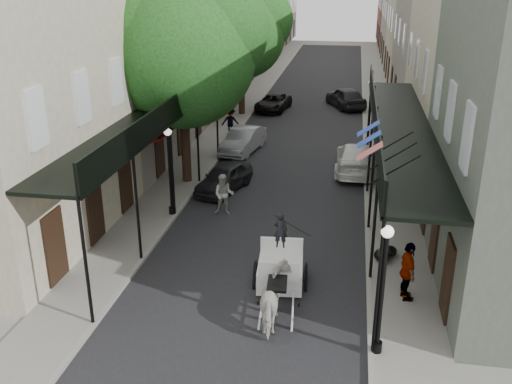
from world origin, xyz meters
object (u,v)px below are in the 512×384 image
at_px(lamppost_left, 170,170).
at_px(tree_near, 191,46).
at_px(pedestrian_sidewalk_left, 230,121).
at_px(carriage, 281,249).
at_px(car_left_near, 224,178).
at_px(lamppost_right_far, 369,111).
at_px(horse, 277,299).
at_px(lamppost_right_near, 382,289).
at_px(pedestrian_sidewalk_right, 408,271).
at_px(car_left_mid, 243,140).
at_px(tree_far, 247,30).
at_px(car_left_far, 273,103).
at_px(pedestrian_walking, 224,195).
at_px(car_right_far, 346,97).
at_px(car_right_near, 356,158).

bearing_deg(lamppost_left, tree_near, 91.34).
bearing_deg(pedestrian_sidewalk_left, carriage, 101.68).
bearing_deg(car_left_near, carriage, -48.82).
height_order(tree_near, lamppost_right_far, tree_near).
bearing_deg(horse, lamppost_right_near, 156.06).
relative_size(lamppost_right_near, pedestrian_sidewalk_right, 1.93).
bearing_deg(lamppost_right_near, car_left_mid, 111.84).
bearing_deg(carriage, tree_far, 98.62).
bearing_deg(car_left_far, tree_near, -88.20).
relative_size(carriage, car_left_far, 0.66).
xyz_separation_m(tree_near, lamppost_right_near, (8.30, -12.18, -4.44)).
relative_size(tree_near, pedestrian_walking, 5.44).
height_order(car_left_near, car_left_far, car_left_near).
xyz_separation_m(lamppost_right_far, car_left_mid, (-6.96, -2.64, -1.36)).
distance_m(tree_near, car_left_mid, 7.90).
height_order(car_left_near, car_right_far, car_right_far).
relative_size(car_left_mid, car_right_near, 0.83).
bearing_deg(horse, pedestrian_sidewalk_right, -158.94).
relative_size(lamppost_right_far, pedestrian_sidewalk_right, 1.93).
distance_m(lamppost_right_far, pedestrian_sidewalk_left, 8.37).
relative_size(lamppost_left, car_left_mid, 0.89).
height_order(tree_near, car_right_far, tree_near).
bearing_deg(car_right_far, pedestrian_walking, 54.86).
height_order(tree_far, carriage, tree_far).
xyz_separation_m(tree_far, lamppost_left, (0.15, -18.18, -3.79)).
relative_size(lamppost_left, pedestrian_sidewalk_right, 1.93).
xyz_separation_m(lamppost_right_far, carriage, (-3.06, -16.37, -0.95)).
bearing_deg(pedestrian_walking, car_right_far, 75.16).
height_order(lamppost_right_far, car_right_near, lamppost_right_far).
relative_size(horse, car_right_far, 0.44).
bearing_deg(pedestrian_walking, car_left_far, 89.32).
distance_m(tree_near, car_right_near, 9.99).
xyz_separation_m(lamppost_right_far, car_right_near, (-0.65, -4.95, -1.32)).
xyz_separation_m(tree_far, car_right_near, (7.69, -11.13, -5.11)).
bearing_deg(pedestrian_walking, tree_near, 118.95).
relative_size(carriage, car_left_near, 0.76).
relative_size(pedestrian_sidewalk_right, car_right_near, 0.38).
bearing_deg(carriage, car_right_far, 81.99).
height_order(carriage, pedestrian_sidewalk_left, carriage).
height_order(car_right_near, car_right_far, car_right_far).
distance_m(carriage, pedestrian_walking, 5.82).
xyz_separation_m(lamppost_right_far, pedestrian_sidewalk_left, (-8.30, 0.26, -1.06)).
bearing_deg(car_right_near, tree_far, -54.56).
height_order(tree_near, tree_far, tree_near).
relative_size(tree_near, pedestrian_sidewalk_right, 5.01).
distance_m(carriage, car_right_far, 25.98).
relative_size(carriage, car_right_far, 0.62).
bearing_deg(tree_far, horse, -77.68).
distance_m(lamppost_right_near, car_left_mid, 18.75).
distance_m(carriage, car_left_mid, 14.28).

